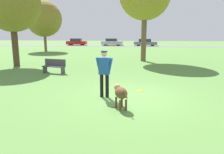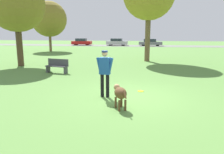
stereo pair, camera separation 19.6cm
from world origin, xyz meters
name	(u,v)px [view 1 (the left image)]	position (x,y,z in m)	size (l,w,h in m)	color
ground_plane	(128,96)	(0.00, 0.00, 0.00)	(120.00, 120.00, 0.00)	#56843D
far_road_strip	(139,46)	(0.00, 33.87, 0.01)	(120.00, 6.00, 0.01)	slate
person	(104,70)	(-0.88, -0.19, 1.03)	(0.66, 0.27, 1.74)	black
dog	(121,93)	(-0.16, -1.38, 0.50)	(0.59, 0.93, 0.73)	brown
frisbee	(140,91)	(0.43, 0.84, 0.01)	(0.25, 0.25, 0.02)	yellow
tree_far_left	(44,19)	(-12.10, 19.52, 4.14)	(4.56, 4.56, 6.43)	brown
tree_near_left	(11,3)	(-8.51, 6.66, 4.39)	(3.98, 3.98, 6.40)	#4C3826
parked_car_red	(76,42)	(-12.30, 34.12, 0.64)	(3.93, 1.90, 1.33)	red
parked_car_silver	(112,42)	(-5.21, 33.93, 0.66)	(4.01, 1.82, 1.35)	#B7B7BC
parked_car_grey	(145,42)	(1.13, 33.88, 0.65)	(4.36, 1.86, 1.30)	slate
park_bench	(54,66)	(-4.68, 4.33, 0.45)	(1.45, 0.66, 0.84)	#47474C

